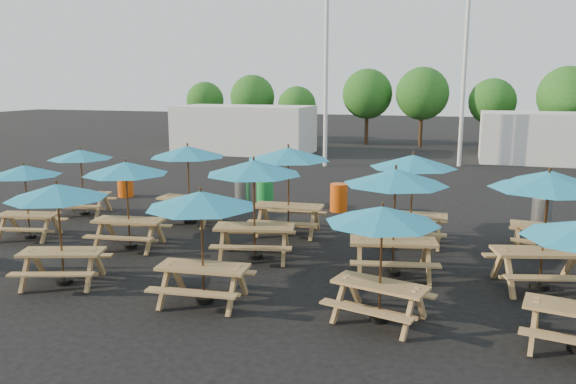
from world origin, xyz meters
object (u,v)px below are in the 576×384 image
(picnic_unit_3, at_px, (57,197))
(picnic_unit_4, at_px, (126,173))
(waste_bin_4, at_px, (542,213))
(picnic_unit_13, at_px, (548,187))
(waste_bin_2, at_px, (265,194))
(picnic_unit_2, at_px, (81,158))
(picnic_unit_7, at_px, (254,172))
(picnic_unit_14, at_px, (550,181))
(picnic_unit_1, at_px, (25,174))
(picnic_unit_8, at_px, (288,158))
(picnic_unit_10, at_px, (395,182))
(waste_bin_1, at_px, (243,192))
(waste_bin_3, at_px, (339,198))
(picnic_unit_11, at_px, (413,166))
(picnic_unit_9, at_px, (382,221))
(picnic_unit_5, at_px, (188,156))
(picnic_unit_6, at_px, (201,205))
(waste_bin_0, at_px, (125,185))

(picnic_unit_3, relative_size, picnic_unit_4, 1.07)
(waste_bin_4, bearing_deg, picnic_unit_13, -96.55)
(picnic_unit_3, xyz_separation_m, waste_bin_2, (1.53, 8.22, -1.42))
(picnic_unit_2, bearing_deg, picnic_unit_7, -32.11)
(picnic_unit_14, bearing_deg, picnic_unit_7, -156.31)
(picnic_unit_1, height_order, picnic_unit_13, picnic_unit_13)
(picnic_unit_2, height_order, picnic_unit_8, picnic_unit_8)
(picnic_unit_7, relative_size, picnic_unit_10, 1.03)
(waste_bin_1, height_order, waste_bin_3, same)
(picnic_unit_11, bearing_deg, picnic_unit_8, 179.26)
(picnic_unit_9, height_order, picnic_unit_14, picnic_unit_9)
(picnic_unit_3, xyz_separation_m, picnic_unit_5, (0.10, 5.50, 0.17))
(picnic_unit_11, distance_m, waste_bin_1, 6.86)
(picnic_unit_6, bearing_deg, picnic_unit_5, 114.25)
(picnic_unit_6, xyz_separation_m, picnic_unit_9, (3.36, 0.16, -0.08))
(picnic_unit_13, height_order, waste_bin_0, picnic_unit_13)
(picnic_unit_2, relative_size, picnic_unit_4, 0.97)
(picnic_unit_9, bearing_deg, picnic_unit_5, 154.78)
(picnic_unit_11, xyz_separation_m, picnic_unit_14, (3.28, 0.22, -0.25))
(picnic_unit_8, relative_size, waste_bin_4, 2.73)
(picnic_unit_13, bearing_deg, waste_bin_0, 142.07)
(picnic_unit_11, bearing_deg, picnic_unit_2, 177.16)
(picnic_unit_5, xyz_separation_m, picnic_unit_6, (3.16, -5.53, -0.13))
(picnic_unit_2, relative_size, picnic_unit_10, 0.89)
(picnic_unit_3, distance_m, picnic_unit_7, 4.30)
(picnic_unit_3, bearing_deg, picnic_unit_2, 105.57)
(picnic_unit_3, xyz_separation_m, waste_bin_3, (4.05, 8.40, -1.42))
(picnic_unit_2, relative_size, picnic_unit_14, 1.13)
(picnic_unit_1, xyz_separation_m, picnic_unit_8, (6.60, 2.55, 0.37))
(picnic_unit_2, relative_size, picnic_unit_9, 0.97)
(picnic_unit_2, distance_m, waste_bin_2, 6.03)
(picnic_unit_2, bearing_deg, picnic_unit_8, -13.19)
(waste_bin_2, relative_size, waste_bin_4, 1.00)
(picnic_unit_8, bearing_deg, picnic_unit_4, -148.41)
(waste_bin_3, bearing_deg, picnic_unit_2, -159.24)
(picnic_unit_9, distance_m, waste_bin_2, 9.66)
(picnic_unit_10, xyz_separation_m, waste_bin_3, (-2.49, 5.74, -1.62))
(picnic_unit_7, xyz_separation_m, picnic_unit_13, (6.32, -0.13, 0.03))
(picnic_unit_4, bearing_deg, waste_bin_1, 72.91)
(picnic_unit_5, relative_size, waste_bin_0, 2.58)
(picnic_unit_4, distance_m, waste_bin_1, 5.85)
(waste_bin_2, relative_size, waste_bin_3, 1.00)
(picnic_unit_7, distance_m, picnic_unit_10, 3.32)
(picnic_unit_2, distance_m, picnic_unit_10, 10.58)
(picnic_unit_1, distance_m, picnic_unit_6, 7.10)
(picnic_unit_5, bearing_deg, picnic_unit_1, -138.64)
(picnic_unit_7, relative_size, waste_bin_4, 3.00)
(picnic_unit_5, relative_size, picnic_unit_8, 0.94)
(picnic_unit_2, xyz_separation_m, picnic_unit_14, (13.60, 0.04, -0.03))
(waste_bin_0, height_order, waste_bin_2, same)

